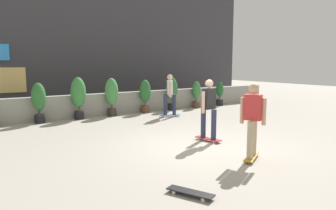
{
  "coord_description": "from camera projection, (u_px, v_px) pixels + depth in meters",
  "views": [
    {
      "loc": [
        -4.96,
        -6.12,
        2.12
      ],
      "look_at": [
        0.0,
        1.5,
        0.9
      ],
      "focal_mm": 33.14,
      "sensor_mm": 36.0,
      "label": 1
    }
  ],
  "objects": [
    {
      "name": "potted_plant_8",
      "position": [
        220.0,
        93.0,
        15.69
      ],
      "size": [
        0.36,
        0.36,
        1.19
      ],
      "color": "black",
      "rests_on": "ground"
    },
    {
      "name": "planter_wall",
      "position": [
        109.0,
        104.0,
        12.97
      ],
      "size": [
        18.0,
        0.4,
        0.9
      ],
      "primitive_type": "cube",
      "color": "gray",
      "rests_on": "ground"
    },
    {
      "name": "potted_plant_7",
      "position": [
        196.0,
        93.0,
        14.87
      ],
      "size": [
        0.4,
        0.4,
        1.28
      ],
      "color": "brown",
      "rests_on": "ground"
    },
    {
      "name": "ground_plane",
      "position": [
        199.0,
        146.0,
        8.05
      ],
      "size": [
        48.0,
        48.0,
        0.0
      ],
      "primitive_type": "plane",
      "color": "#A8A093"
    },
    {
      "name": "skateboard_near_camera",
      "position": [
        190.0,
        192.0,
        4.99
      ],
      "size": [
        0.52,
        0.81,
        0.08
      ],
      "color": "black",
      "rests_on": "ground"
    },
    {
      "name": "skater_foreground",
      "position": [
        253.0,
        118.0,
        6.75
      ],
      "size": [
        0.79,
        0.58,
        1.7
      ],
      "color": "#BF8C26",
      "rests_on": "ground"
    },
    {
      "name": "potted_plant_6",
      "position": [
        172.0,
        91.0,
        14.08
      ],
      "size": [
        0.51,
        0.51,
        1.5
      ],
      "color": "black",
      "rests_on": "ground"
    },
    {
      "name": "potted_plant_4",
      "position": [
        112.0,
        94.0,
        12.49
      ],
      "size": [
        0.53,
        0.53,
        1.54
      ],
      "color": "#2D2823",
      "rests_on": "ground"
    },
    {
      "name": "potted_plant_3",
      "position": [
        78.0,
        95.0,
        11.76
      ],
      "size": [
        0.57,
        0.57,
        1.61
      ],
      "color": "black",
      "rests_on": "ground"
    },
    {
      "name": "skater_far_right",
      "position": [
        209.0,
        107.0,
        8.41
      ],
      "size": [
        0.55,
        0.82,
        1.7
      ],
      "color": "maroon",
      "rests_on": "ground"
    },
    {
      "name": "potted_plant_5",
      "position": [
        145.0,
        94.0,
        13.34
      ],
      "size": [
        0.48,
        0.48,
        1.43
      ],
      "color": "brown",
      "rests_on": "ground"
    },
    {
      "name": "building_backdrop",
      "position": [
        78.0,
        41.0,
        15.91
      ],
      "size": [
        20.0,
        2.08,
        6.5
      ],
      "color": "#38383D",
      "rests_on": "ground"
    },
    {
      "name": "potted_plant_2",
      "position": [
        39.0,
        100.0,
        11.0
      ],
      "size": [
        0.49,
        0.49,
        1.45
      ],
      "color": "black",
      "rests_on": "ground"
    },
    {
      "name": "skater_far_left",
      "position": [
        170.0,
        93.0,
        12.33
      ],
      "size": [
        0.81,
        0.53,
        1.7
      ],
      "color": "#266699",
      "rests_on": "ground"
    }
  ]
}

